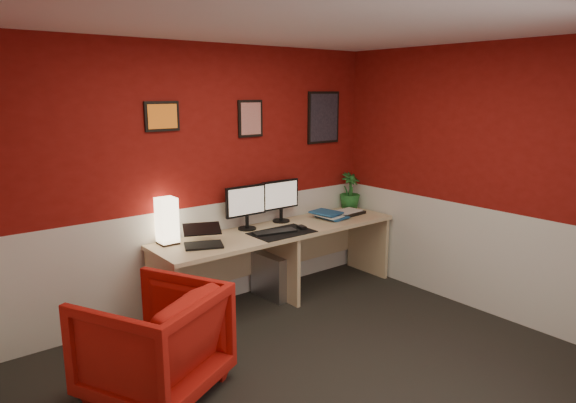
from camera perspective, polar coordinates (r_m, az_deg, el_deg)
The scene contains 24 objects.
ground at distance 3.98m, azimuth 4.23°, elevation -19.16°, with size 4.00×3.50×0.01m, color black.
ceiling at distance 3.42m, azimuth 4.92°, elevation 19.41°, with size 4.00×3.50×0.01m, color white.
wall_back at distance 4.89m, azimuth -9.52°, elevation 2.43°, with size 4.00×0.01×2.50m, color maroon.
wall_right at distance 5.05m, azimuth 21.46°, elevation 2.04°, with size 0.01×3.50×2.50m, color maroon.
wainscot_back at distance 5.07m, azimuth -9.19°, elevation -5.96°, with size 4.00×0.01×1.00m, color silver.
wainscot_right at distance 5.22m, azimuth 20.79°, elevation -6.10°, with size 0.01×3.50×1.00m, color silver.
desk at distance 5.18m, azimuth -0.87°, elevation -6.96°, with size 2.60×0.65×0.73m, color #CFB085.
shoji_lamp at distance 4.66m, azimuth -13.29°, elevation -2.25°, with size 0.16×0.16×0.40m, color #FFE5B2.
laptop at distance 4.55m, azimuth -9.40°, elevation -3.61°, with size 0.33×0.23×0.22m, color black.
monitor_left at distance 5.01m, azimuth -4.62°, elevation 0.11°, with size 0.45×0.06×0.58m, color black.
monitor_right at distance 5.30m, azimuth -0.78°, elevation 0.80°, with size 0.45×0.06×0.58m, color black.
desk_mat at distance 4.94m, azimuth -0.69°, elevation -3.46°, with size 0.60×0.38×0.01m, color black.
keyboard at distance 4.92m, azimuth -1.49°, elevation -3.38°, with size 0.42×0.14×0.02m, color black.
mouse at distance 5.06m, azimuth 1.53°, elevation -2.88°, with size 0.06×0.10×0.03m, color black.
book_bottom at distance 5.43m, azimuth 4.05°, elevation -1.92°, with size 0.23×0.31×0.03m, color #1E538C.
book_middle at distance 5.39m, azimuth 3.80°, elevation -1.77°, with size 0.20×0.27×0.02m, color silver.
book_top at distance 5.38m, azimuth 3.52°, elevation -1.50°, with size 0.23×0.31×0.03m, color #1E538C.
zen_tray at distance 5.71m, azimuth 6.61°, elevation -1.26°, with size 0.35×0.25×0.03m, color black.
potted_plant at distance 5.94m, azimuth 6.89°, elevation 1.18°, with size 0.23×0.23×0.42m, color #19591E.
pc_tower at distance 5.28m, azimuth -1.80°, elevation -8.22°, with size 0.20×0.45×0.45m, color #99999E.
armchair at distance 3.77m, azimuth -14.74°, elevation -14.79°, with size 0.82×0.84×0.77m, color #AF170F.
art_left at distance 4.65m, azimuth -13.83°, elevation 9.18°, with size 0.32×0.02×0.26m, color orange.
art_center at distance 5.11m, azimuth -4.21°, elevation 9.17°, with size 0.28×0.02×0.36m, color red.
art_right at distance 5.71m, azimuth 3.96°, elevation 9.30°, with size 0.44×0.02×0.56m, color black.
Camera 1 is at (-2.32, -2.48, 2.07)m, focal length 32.00 mm.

